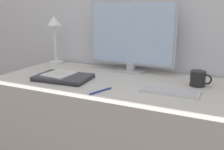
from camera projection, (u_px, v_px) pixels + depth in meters
desk at (120, 136)px, 1.54m from camera, size 1.50×0.68×0.71m
monitor at (131, 36)px, 1.61m from camera, size 0.58×0.11×0.46m
keyboard at (170, 91)px, 1.26m from camera, size 0.29×0.11×0.01m
laptop at (63, 77)px, 1.49m from camera, size 0.33×0.24×0.03m
ereader at (59, 74)px, 1.50m from camera, size 0.17×0.17×0.01m
desk_lamp at (54, 32)px, 1.86m from camera, size 0.11×0.11×0.36m
coffee_mug at (198, 78)px, 1.36m from camera, size 0.12×0.08×0.08m
pen at (101, 91)px, 1.27m from camera, size 0.06×0.14×0.01m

